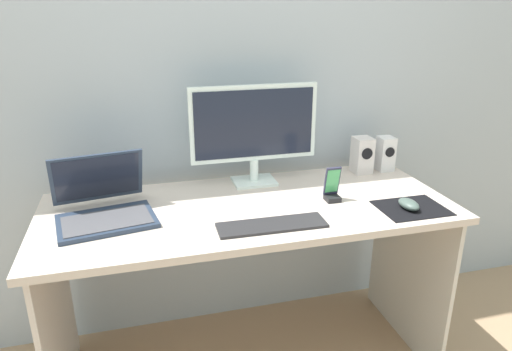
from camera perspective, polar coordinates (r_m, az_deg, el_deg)
The scene contains 10 objects.
wall_back at distance 2.03m, azimuth -3.81°, elevation 13.80°, with size 6.00×0.04×2.50m, color #A7B1BB.
desk at distance 1.84m, azimuth -0.87°, elevation -7.94°, with size 1.56×0.65×0.76m.
monitor at distance 1.93m, azimuth -0.24°, elevation 5.71°, with size 0.54×0.14×0.42m.
speaker_right at distance 2.21m, azimuth 15.62°, elevation 2.60°, with size 0.07×0.08×0.16m.
speaker_near_monitor at distance 2.16m, azimuth 12.94°, elevation 2.47°, with size 0.08×0.09×0.16m.
laptop at distance 1.75m, azimuth -18.26°, elevation -3.56°, with size 0.38×0.37×0.22m.
keyboard_external at distance 1.61m, azimuth 1.96°, elevation -6.13°, with size 0.38×0.11×0.01m, color #282729.
mousepad at distance 1.85m, azimuth 18.59°, elevation -3.81°, with size 0.25×0.20×0.00m, color black.
mouse at distance 1.83m, azimuth 18.29°, elevation -3.38°, with size 0.06×0.10×0.04m, color #465750.
phone_in_dock at distance 1.83m, azimuth 9.37°, elevation -1.62°, with size 0.06×0.06×0.14m.
Camera 1 is at (-0.39, -1.58, 1.48)m, focal length 32.50 mm.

